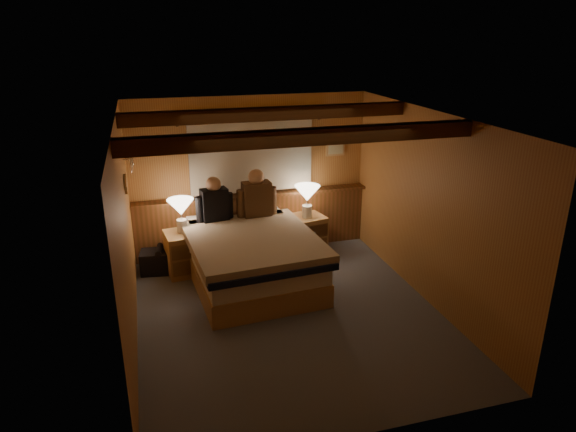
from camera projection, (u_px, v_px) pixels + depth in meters
name	position (u px, v px, depth m)	size (l,w,h in m)	color
floor	(289.00, 314.00, 6.31)	(4.20, 4.20, 0.00)	#50545F
ceiling	(289.00, 118.00, 5.48)	(4.20, 4.20, 0.00)	tan
wall_back	(251.00, 175.00, 7.79)	(3.60, 3.60, 0.00)	#B48140
wall_left	(126.00, 239.00, 5.43)	(4.20, 4.20, 0.00)	#B48140
wall_right	(428.00, 209.00, 6.36)	(4.20, 4.20, 0.00)	#B48140
wall_front	(363.00, 314.00, 4.00)	(3.60, 3.60, 0.00)	#B48140
wainscot	(253.00, 221.00, 7.98)	(3.60, 0.23, 0.94)	brown
curtain_window	(251.00, 156.00, 7.62)	(2.18, 0.09, 1.11)	#4C2813
ceiling_beams	(285.00, 124.00, 5.65)	(3.60, 1.65, 0.16)	#4C2813
coat_rail	(130.00, 161.00, 6.72)	(0.05, 0.55, 0.24)	white
framed_print	(335.00, 148.00, 8.00)	(0.30, 0.04, 0.25)	tan
bed	(252.00, 258.00, 6.96)	(1.77, 2.21, 0.72)	tan
nightstand_left	(187.00, 253.00, 7.28)	(0.62, 0.57, 0.61)	tan
nightstand_right	(306.00, 234.00, 7.97)	(0.63, 0.58, 0.59)	tan
lamp_left	(181.00, 209.00, 7.09)	(0.37, 0.37, 0.48)	silver
lamp_right	(307.00, 195.00, 7.71)	(0.39, 0.39, 0.50)	silver
person_left	(214.00, 202.00, 7.28)	(0.54, 0.27, 0.67)	black
person_right	(257.00, 197.00, 7.45)	(0.60, 0.25, 0.72)	#533721
duffel_bag	(160.00, 261.00, 7.34)	(0.58, 0.40, 0.39)	black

